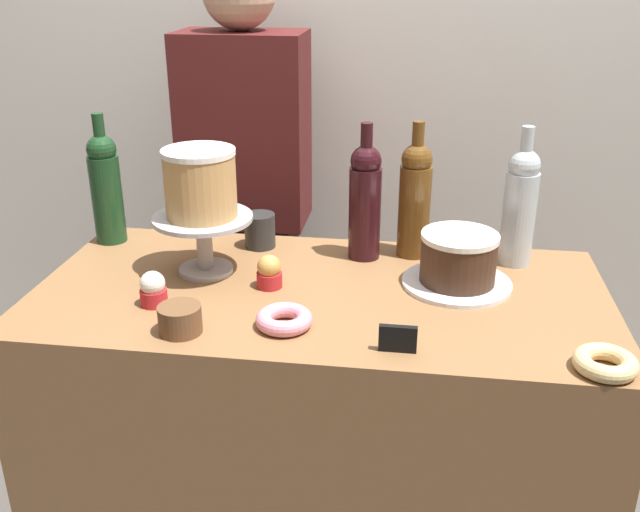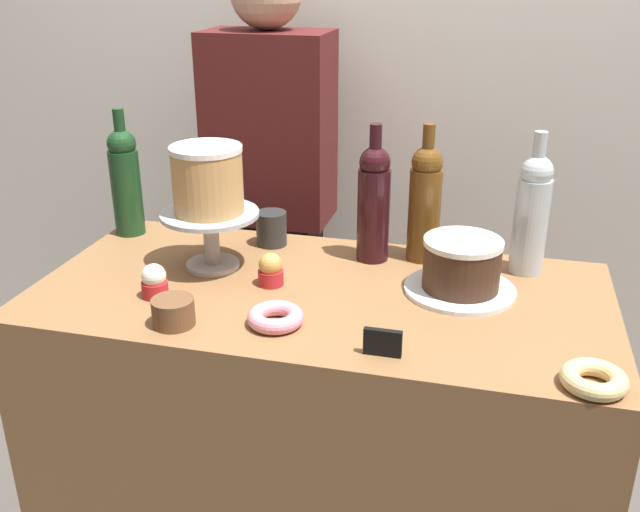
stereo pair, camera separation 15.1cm
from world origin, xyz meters
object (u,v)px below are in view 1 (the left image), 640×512
(wine_bottle_clear, at_px, (520,205))
(donut_glazed, at_px, (605,363))
(cake_stand_pedestal, at_px, (204,234))
(price_sign_chalkboard, at_px, (398,339))
(donut_pink, at_px, (284,319))
(barista_figure, at_px, (248,222))
(wine_bottle_dark_red, at_px, (365,200))
(cookie_stack, at_px, (180,319))
(wine_bottle_amber, at_px, (415,198))
(coffee_cup_ceramic, at_px, (260,230))
(chocolate_round_cake, at_px, (459,258))
(wine_bottle_green, at_px, (106,186))
(white_layer_cake, at_px, (200,183))
(cupcake_vanilla, at_px, (153,289))
(cupcake_caramel, at_px, (269,272))

(wine_bottle_clear, distance_m, donut_glazed, 0.49)
(cake_stand_pedestal, height_order, price_sign_chalkboard, cake_stand_pedestal)
(donut_pink, height_order, barista_figure, barista_figure)
(cake_stand_pedestal, xyz_separation_m, wine_bottle_dark_red, (0.35, 0.14, 0.05))
(donut_glazed, height_order, cookie_stack, cookie_stack)
(barista_figure, bearing_deg, wine_bottle_dark_red, -46.79)
(price_sign_chalkboard, bearing_deg, wine_bottle_amber, 88.14)
(wine_bottle_clear, bearing_deg, coffee_cup_ceramic, 178.79)
(chocolate_round_cake, relative_size, donut_glazed, 1.49)
(donut_glazed, distance_m, donut_pink, 0.59)
(wine_bottle_green, bearing_deg, barista_figure, 57.34)
(wine_bottle_green, xyz_separation_m, donut_pink, (0.52, -0.39, -0.13))
(white_layer_cake, distance_m, donut_glazed, 0.89)
(donut_glazed, distance_m, barista_figure, 1.21)
(wine_bottle_clear, distance_m, price_sign_chalkboard, 0.53)
(cake_stand_pedestal, xyz_separation_m, white_layer_cake, (-0.00, 0.00, 0.12))
(cupcake_vanilla, height_order, coffee_cup_ceramic, coffee_cup_ceramic)
(white_layer_cake, distance_m, chocolate_round_cake, 0.59)
(cupcake_vanilla, xyz_separation_m, barista_figure, (0.02, 0.73, -0.12))
(chocolate_round_cake, xyz_separation_m, donut_pink, (-0.34, -0.24, -0.05))
(cookie_stack, bearing_deg, wine_bottle_clear, 33.02)
(white_layer_cake, height_order, cupcake_vanilla, white_layer_cake)
(wine_bottle_green, height_order, wine_bottle_dark_red, same)
(white_layer_cake, xyz_separation_m, wine_bottle_clear, (0.70, 0.16, -0.07))
(wine_bottle_amber, relative_size, cookie_stack, 3.87)
(donut_glazed, height_order, barista_figure, barista_figure)
(price_sign_chalkboard, bearing_deg, donut_glazed, -2.48)
(white_layer_cake, height_order, wine_bottle_dark_red, wine_bottle_dark_red)
(cupcake_caramel, relative_size, donut_glazed, 0.66)
(cake_stand_pedestal, relative_size, cupcake_caramel, 3.01)
(wine_bottle_dark_red, bearing_deg, chocolate_round_cake, -31.32)
(chocolate_round_cake, bearing_deg, barista_figure, 137.98)
(cake_stand_pedestal, bearing_deg, price_sign_chalkboard, -33.06)
(cookie_stack, bearing_deg, cake_stand_pedestal, 96.71)
(wine_bottle_dark_red, height_order, barista_figure, barista_figure)
(wine_bottle_clear, bearing_deg, donut_glazed, -77.01)
(cupcake_vanilla, bearing_deg, cookie_stack, -48.65)
(wine_bottle_clear, xyz_separation_m, coffee_cup_ceramic, (-0.61, 0.01, -0.10))
(cupcake_caramel, xyz_separation_m, price_sign_chalkboard, (0.29, -0.24, -0.01))
(wine_bottle_green, bearing_deg, donut_glazed, -22.76)
(cupcake_caramel, bearing_deg, wine_bottle_dark_red, 46.33)
(coffee_cup_ceramic, height_order, barista_figure, barista_figure)
(donut_glazed, bearing_deg, cupcake_caramel, 158.80)
(cake_stand_pedestal, xyz_separation_m, cupcake_caramel, (0.16, -0.06, -0.06))
(cookie_stack, bearing_deg, donut_glazed, -2.14)
(wine_bottle_green, bearing_deg, wine_bottle_clear, 0.09)
(cookie_stack, xyz_separation_m, coffee_cup_ceramic, (0.06, 0.45, 0.02))
(white_layer_cake, distance_m, wine_bottle_dark_red, 0.38)
(wine_bottle_green, relative_size, donut_glazed, 2.91)
(wine_bottle_green, distance_m, cookie_stack, 0.56)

